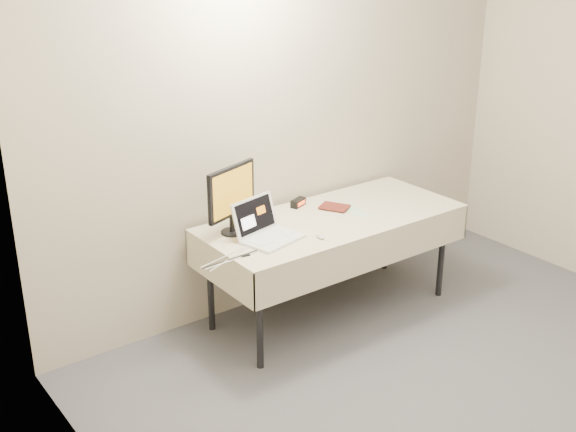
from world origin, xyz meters
TOP-DOWN VIEW (x-y plane):
  - back_wall at (0.00, 2.50)m, footprint 4.00×0.10m
  - table at (0.00, 2.05)m, footprint 1.86×0.81m
  - laptop at (-0.59, 2.02)m, footprint 0.43×0.40m
  - monitor at (-0.71, 2.21)m, footprint 0.43×0.20m
  - book at (0.05, 2.12)m, footprint 0.14×0.09m
  - alarm_clock at (-0.07, 2.35)m, footprint 0.14×0.10m
  - clicker at (-0.30, 1.81)m, footprint 0.04×0.08m
  - paper_form at (0.20, 2.04)m, footprint 0.14×0.28m
  - usb_dongle at (-0.84, 1.86)m, footprint 0.06×0.03m

SIDE VIEW (x-z plane):
  - table at x=0.00m, z-range 0.31..1.05m
  - paper_form at x=0.20m, z-range 0.74..0.74m
  - usb_dongle at x=-0.84m, z-range 0.74..0.75m
  - clicker at x=-0.30m, z-range 0.74..0.76m
  - alarm_clock at x=-0.07m, z-range 0.74..0.79m
  - laptop at x=-0.59m, z-range 0.67..0.92m
  - book at x=0.05m, z-range 0.74..0.94m
  - monitor at x=-0.71m, z-range 0.78..1.23m
  - back_wall at x=0.00m, z-range 0.00..2.70m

